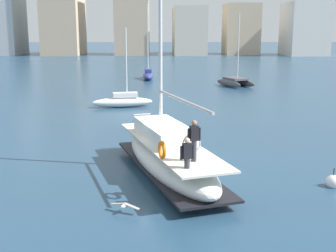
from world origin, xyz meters
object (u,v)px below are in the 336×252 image
at_px(main_sailboat, 169,155).
at_px(moored_cutter_right, 235,81).
at_px(moored_catamaran, 123,101).
at_px(moored_sloop_near, 148,74).
at_px(seagull, 125,206).
at_px(mooring_buoy, 333,182).

bearing_deg(main_sailboat, moored_cutter_right, 74.86).
distance_m(moored_catamaran, moored_cutter_right, 17.68).
bearing_deg(moored_sloop_near, seagull, -90.09).
distance_m(seagull, mooring_buoy, 8.74).
height_order(moored_sloop_near, moored_catamaran, moored_sloop_near).
xyz_separation_m(main_sailboat, moored_sloop_near, (-1.60, 38.58, -0.29)).
relative_size(seagull, mooring_buoy, 1.18).
bearing_deg(mooring_buoy, moored_sloop_near, 101.67).
bearing_deg(main_sailboat, moored_sloop_near, 92.37).
bearing_deg(main_sailboat, mooring_buoy, -14.01).
height_order(moored_cutter_right, mooring_buoy, moored_cutter_right).
relative_size(moored_catamaran, seagull, 6.02).
bearing_deg(seagull, moored_cutter_right, 74.04).
height_order(main_sailboat, seagull, main_sailboat).
bearing_deg(moored_catamaran, main_sailboat, -79.34).
xyz_separation_m(moored_catamaran, moored_cutter_right, (11.68, 13.28, 0.06)).
relative_size(moored_catamaran, moored_cutter_right, 0.81).
relative_size(main_sailboat, moored_sloop_near, 1.31).
relative_size(moored_sloop_near, seagull, 8.75).
height_order(moored_catamaran, moored_cutter_right, moored_cutter_right).
bearing_deg(moored_cutter_right, main_sailboat, -105.14).
xyz_separation_m(main_sailboat, moored_cutter_right, (8.36, 30.90, -0.32)).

